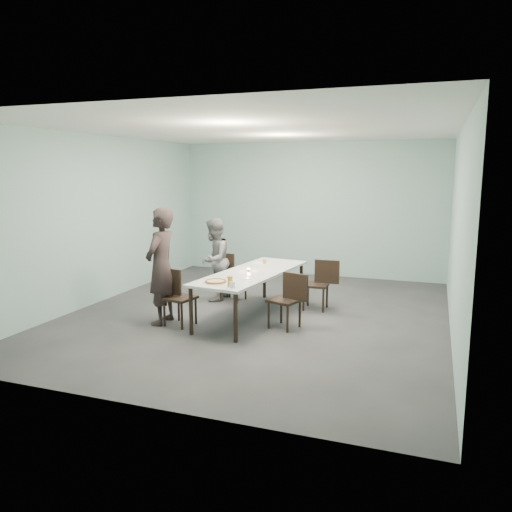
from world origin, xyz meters
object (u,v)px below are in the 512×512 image
(table, at_px, (252,275))
(side_plate, at_px, (246,278))
(chair_far_right, at_px, (320,281))
(diner_near, at_px, (161,266))
(chair_far_left, at_px, (229,273))
(chair_near_left, at_px, (176,293))
(tealight, at_px, (249,270))
(diner_far, at_px, (214,260))
(pizza, at_px, (216,282))
(beer_glass, at_px, (230,281))
(amber_tumbler, at_px, (265,262))
(chair_near_right, at_px, (289,296))
(water_tumbler, at_px, (232,285))

(table, relative_size, side_plate, 14.95)
(chair_far_right, height_order, diner_near, diner_near)
(chair_far_left, bearing_deg, chair_near_left, -90.67)
(chair_near_left, height_order, tealight, chair_near_left)
(chair_far_right, distance_m, diner_far, 2.00)
(diner_far, bearing_deg, side_plate, 36.13)
(pizza, bearing_deg, chair_far_right, 56.10)
(chair_far_right, bearing_deg, diner_near, 35.59)
(diner_near, bearing_deg, pizza, 79.78)
(chair_near_left, bearing_deg, beer_glass, -5.16)
(beer_glass, relative_size, amber_tumbler, 1.88)
(pizza, xyz_separation_m, side_plate, (0.32, 0.41, -0.01))
(chair_far_left, bearing_deg, pizza, -66.86)
(pizza, relative_size, tealight, 6.07)
(chair_far_right, xyz_separation_m, diner_far, (-1.98, -0.01, 0.25))
(chair_far_left, relative_size, tealight, 15.54)
(chair_near_right, distance_m, chair_far_right, 1.23)
(beer_glass, xyz_separation_m, water_tumbler, (0.06, -0.06, -0.03))
(diner_far, xyz_separation_m, beer_glass, (1.10, -1.87, 0.07))
(table, relative_size, tealight, 48.05)
(chair_far_left, bearing_deg, tealight, -44.39)
(beer_glass, bearing_deg, tealight, 96.92)
(chair_far_left, height_order, beer_glass, beer_glass)
(table, height_order, diner_near, diner_near)
(chair_near_left, height_order, pizza, chair_near_left)
(diner_near, distance_m, diner_far, 1.60)
(chair_near_left, relative_size, diner_near, 0.48)
(chair_far_left, height_order, diner_near, diner_near)
(chair_far_left, xyz_separation_m, water_tumbler, (0.90, -2.02, 0.29))
(chair_far_right, xyz_separation_m, water_tumbler, (-0.82, -1.95, 0.29))
(side_plate, distance_m, beer_glass, 0.56)
(chair_near_right, bearing_deg, chair_far_left, -23.23)
(diner_near, bearing_deg, chair_near_left, 91.99)
(water_tumbler, distance_m, amber_tumbler, 1.87)
(table, relative_size, diner_far, 1.78)
(diner_far, bearing_deg, chair_far_right, 85.77)
(chair_far_right, bearing_deg, water_tumbler, 66.14)
(table, distance_m, chair_near_right, 0.88)
(chair_near_left, distance_m, chair_far_left, 1.66)
(water_tumbler, bearing_deg, beer_glass, 133.91)
(diner_near, height_order, side_plate, diner_near)
(pizza, height_order, beer_glass, beer_glass)
(chair_far_left, height_order, diner_far, diner_far)
(chair_far_right, bearing_deg, pizza, 55.00)
(diner_near, distance_m, tealight, 1.40)
(diner_near, height_order, diner_far, diner_near)
(beer_glass, bearing_deg, chair_near_right, 45.18)
(chair_far_left, height_order, pizza, chair_far_left)
(amber_tumbler, bearing_deg, pizza, -96.52)
(diner_near, bearing_deg, diner_far, 171.66)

